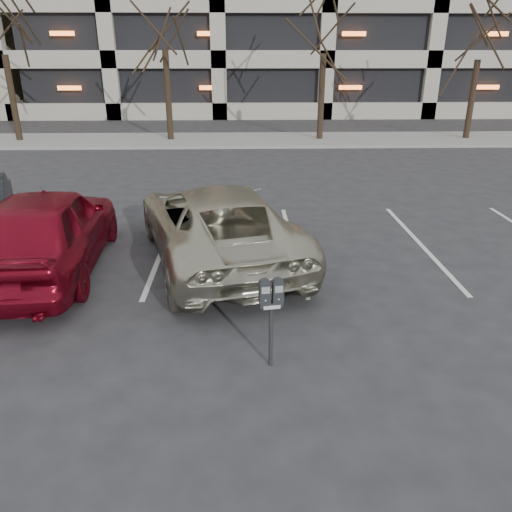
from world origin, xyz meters
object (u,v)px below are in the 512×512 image
Objects in this scene: tree_d at (486,6)px; suv_silver at (217,223)px; parking_meter at (271,301)px; car_red at (46,230)px.

tree_d is 1.34× the size of suv_silver.
car_red reaches higher than parking_meter.
parking_meter is 0.26× the size of car_red.
tree_d is 18.94m from suv_silver.
suv_silver is (-0.86, 3.74, -0.20)m from parking_meter.
parking_meter is 5.15m from car_red.
car_red is at bearing -133.84° from tree_d.
parking_meter is 0.21× the size of suv_silver.
car_red is (-14.35, -14.95, -4.94)m from tree_d.
car_red is at bearing -6.13° from suv_silver.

